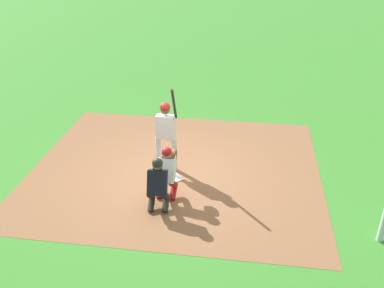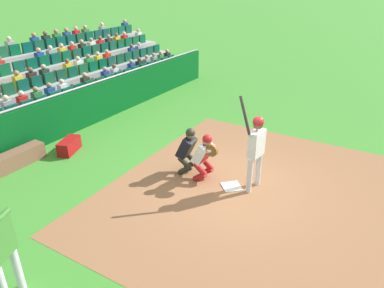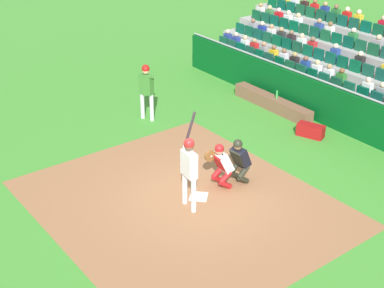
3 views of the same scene
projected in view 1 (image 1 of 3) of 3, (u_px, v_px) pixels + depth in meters
name	position (u px, v px, depth m)	size (l,w,h in m)	color
ground_plane	(172.00, 179.00, 10.50)	(160.00, 160.00, 0.00)	#3D892E
infield_dirt_patch	(176.00, 168.00, 10.93)	(7.39, 6.32, 0.01)	#906040
home_plate_marker	(172.00, 178.00, 10.49)	(0.44, 0.44, 0.02)	white
batter_at_plate	(166.00, 128.00, 10.37)	(0.60, 0.52, 2.35)	silver
catcher_crouching	(167.00, 170.00, 9.51)	(0.48, 0.71, 1.28)	#A9171B
home_plate_umpire	(158.00, 183.00, 9.06)	(0.49, 0.50, 1.28)	#26271D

